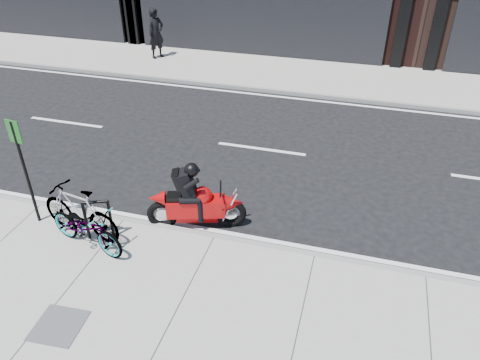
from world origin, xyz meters
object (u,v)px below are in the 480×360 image
(sign_post, at_px, (23,164))
(bike_rack, at_px, (98,216))
(pedestrian, at_px, (156,33))
(motorcycle, at_px, (200,202))
(bicycle_rear, at_px, (80,211))
(bicycle_front, at_px, (86,227))
(utility_grate, at_px, (59,325))

(sign_post, bearing_deg, bike_rack, 2.88)
(bike_rack, height_order, pedestrian, pedestrian)
(bike_rack, distance_m, pedestrian, 11.18)
(motorcycle, height_order, pedestrian, pedestrian)
(bicycle_rear, xyz_separation_m, motorcycle, (2.11, 1.03, -0.06))
(bike_rack, relative_size, bicycle_rear, 0.48)
(bike_rack, relative_size, bicycle_front, 0.51)
(bicycle_front, distance_m, motorcycle, 2.24)
(bicycle_rear, height_order, sign_post, sign_post)
(bike_rack, height_order, utility_grate, bike_rack)
(motorcycle, height_order, sign_post, sign_post)
(motorcycle, xyz_separation_m, pedestrian, (-5.28, 9.56, 0.45))
(bicycle_front, bearing_deg, motorcycle, -39.21)
(bicycle_rear, xyz_separation_m, utility_grate, (0.85, -2.15, -0.55))
(bicycle_rear, bearing_deg, sign_post, -86.25)
(pedestrian, height_order, sign_post, sign_post)
(motorcycle, relative_size, sign_post, 0.87)
(bicycle_rear, bearing_deg, pedestrian, -153.00)
(bicycle_front, bearing_deg, bicycle_rear, 59.94)
(bicycle_front, height_order, sign_post, sign_post)
(motorcycle, xyz_separation_m, utility_grate, (-1.26, -3.18, -0.49))
(bike_rack, bearing_deg, sign_post, 175.04)
(motorcycle, bearing_deg, utility_grate, -129.35)
(bicycle_front, height_order, pedestrian, pedestrian)
(utility_grate, relative_size, sign_post, 0.33)
(bicycle_front, bearing_deg, bike_rack, -0.19)
(bicycle_rear, height_order, pedestrian, pedestrian)
(bike_rack, height_order, motorcycle, motorcycle)
(bike_rack, distance_m, bicycle_front, 0.32)
(bike_rack, distance_m, sign_post, 1.76)
(pedestrian, bearing_deg, bike_rack, -132.06)
(bike_rack, height_order, sign_post, sign_post)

